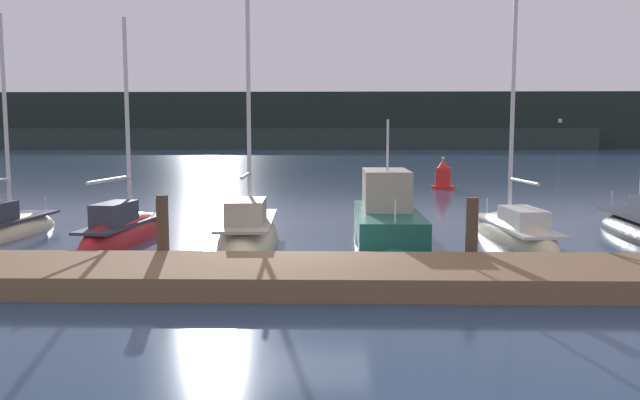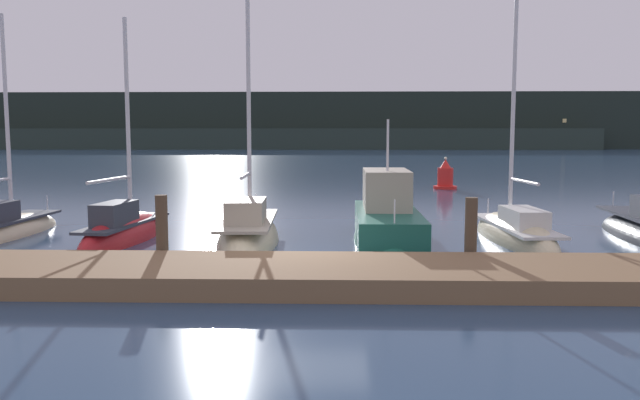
# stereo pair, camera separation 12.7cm
# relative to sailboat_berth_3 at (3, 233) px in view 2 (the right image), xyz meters

# --- Properties ---
(ground_plane) EXTENTS (400.00, 400.00, 0.00)m
(ground_plane) POSITION_rel_sailboat_berth_3_xyz_m (9.65, -4.03, -0.11)
(ground_plane) COLOR navy
(dock) EXTENTS (44.32, 2.80, 0.45)m
(dock) POSITION_rel_sailboat_berth_3_xyz_m (9.65, -5.89, 0.12)
(dock) COLOR brown
(dock) RESTS_ON ground
(mooring_pile_2) EXTENTS (0.28, 0.28, 1.70)m
(mooring_pile_2) POSITION_rel_sailboat_berth_3_xyz_m (6.09, -4.24, 0.74)
(mooring_pile_2) COLOR #4C3D2D
(mooring_pile_2) RESTS_ON ground
(mooring_pile_3) EXTENTS (0.28, 0.28, 1.66)m
(mooring_pile_3) POSITION_rel_sailboat_berth_3_xyz_m (13.21, -4.24, 0.72)
(mooring_pile_3) COLOR #4C3D2D
(mooring_pile_3) RESTS_ON ground
(sailboat_berth_3) EXTENTS (1.64, 5.92, 7.34)m
(sailboat_berth_3) POSITION_rel_sailboat_berth_3_xyz_m (0.00, 0.00, 0.00)
(sailboat_berth_3) COLOR beige
(sailboat_berth_3) RESTS_ON ground
(sailboat_berth_4) EXTENTS (1.73, 5.26, 7.25)m
(sailboat_berth_4) POSITION_rel_sailboat_berth_3_xyz_m (3.97, -0.69, -0.00)
(sailboat_berth_4) COLOR red
(sailboat_berth_4) RESTS_ON ground
(sailboat_berth_5) EXTENTS (1.93, 5.71, 7.85)m
(sailboat_berth_5) POSITION_rel_sailboat_berth_3_xyz_m (7.61, -0.87, 0.00)
(sailboat_berth_5) COLOR beige
(sailboat_berth_5) RESTS_ON ground
(motorboat_berth_6) EXTENTS (2.01, 6.29, 4.15)m
(motorboat_berth_6) POSITION_rel_sailboat_berth_3_xyz_m (11.61, -0.21, 0.25)
(motorboat_berth_6) COLOR #195647
(motorboat_berth_6) RESTS_ON ground
(sailboat_berth_7) EXTENTS (1.76, 5.95, 7.82)m
(sailboat_berth_7) POSITION_rel_sailboat_berth_3_xyz_m (15.35, -0.26, -0.02)
(sailboat_berth_7) COLOR beige
(sailboat_berth_7) RESTS_ON ground
(channel_buoy) EXTENTS (1.33, 1.33, 1.82)m
(channel_buoy) POSITION_rel_sailboat_berth_3_xyz_m (16.30, 17.33, 0.55)
(channel_buoy) COLOR red
(channel_buoy) RESTS_ON ground
(hillside_backdrop) EXTENTS (240.00, 23.00, 12.26)m
(hillside_backdrop) POSITION_rel_sailboat_berth_3_xyz_m (7.56, 123.33, 5.55)
(hillside_backdrop) COLOR #1E2823
(hillside_backdrop) RESTS_ON ground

